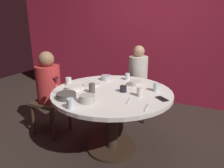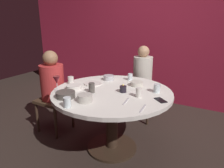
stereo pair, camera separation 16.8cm
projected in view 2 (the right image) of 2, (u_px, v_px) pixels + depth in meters
ground_plane at (112, 148)px, 2.55m from camera, size 8.00×8.00×0.00m
back_wall at (162, 31)px, 3.69m from camera, size 6.00×0.10×2.60m
dining_table at (112, 103)px, 2.37m from camera, size 1.35×1.35×0.74m
seated_diner_left at (52, 83)px, 2.76m from camera, size 0.40×0.40×1.13m
seated_diner_back at (143, 75)px, 3.12m from camera, size 0.40×0.40×1.14m
candle_holder at (123, 89)px, 2.27m from camera, size 0.08×0.08×0.09m
wine_glass at (57, 80)px, 2.26m from camera, size 0.08×0.08×0.18m
dinner_plate at (93, 84)px, 2.56m from camera, size 0.22×0.22×0.01m
cell_phone at (161, 100)px, 2.04m from camera, size 0.15×0.14×0.01m
bowl_serving_large at (109, 78)px, 2.73m from camera, size 0.14×0.14×0.06m
bowl_salad_center at (137, 84)px, 2.49m from camera, size 0.15×0.15×0.05m
bowl_small_white at (85, 98)px, 2.01m from camera, size 0.15×0.15×0.07m
bowl_sauce_side at (65, 95)px, 2.12m from camera, size 0.20×0.20×0.06m
bowl_rice_portion at (74, 87)px, 2.38m from camera, size 0.18×0.18×0.05m
cup_near_candle at (130, 77)px, 2.72m from camera, size 0.06×0.06×0.09m
cup_by_left_diner at (157, 88)px, 2.26m from camera, size 0.07×0.07×0.09m
cup_by_right_diner at (92, 88)px, 2.26m from camera, size 0.07×0.07×0.11m
cup_center_front at (67, 102)px, 1.88m from camera, size 0.07×0.07×0.09m
cup_far_edge at (71, 80)px, 2.57m from camera, size 0.07×0.07×0.09m
cup_beside_wine at (139, 92)px, 2.12m from camera, size 0.06×0.06×0.10m
fork_near_plate at (143, 108)px, 1.86m from camera, size 0.03×0.18×0.01m
knife_near_plate at (126, 101)px, 2.02m from camera, size 0.04×0.18×0.01m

